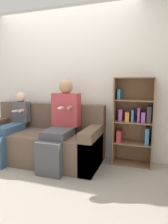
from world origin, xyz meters
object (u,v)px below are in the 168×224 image
object	(u,v)px
adult_seated	(61,121)
bookshelf	(134,121)
child_seated	(11,126)
couch	(42,141)

from	to	relation	value
adult_seated	bookshelf	size ratio (longest dim) A/B	0.98
child_seated	couch	bearing A→B (deg)	19.54
adult_seated	child_seated	xyz separation A→B (m)	(-0.87, -0.06, -0.13)
adult_seated	bookshelf	distance (m)	1.12
child_seated	bookshelf	bearing A→B (deg)	13.64
child_seated	bookshelf	size ratio (longest dim) A/B	0.82
child_seated	adult_seated	bearing A→B (deg)	3.93
couch	adult_seated	bearing A→B (deg)	-14.42
couch	adult_seated	world-z (taller)	adult_seated
adult_seated	bookshelf	xyz separation A→B (m)	(1.05, 0.41, -0.01)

